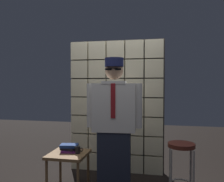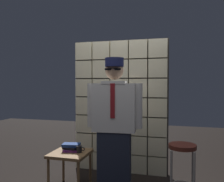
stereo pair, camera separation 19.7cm
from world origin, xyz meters
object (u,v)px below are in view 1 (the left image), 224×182
at_px(bar_stool, 181,158).
at_px(side_table, 68,158).
at_px(standing_person, 114,125).
at_px(book_stack, 69,148).
at_px(coffee_mug, 78,150).

bearing_deg(bar_stool, side_table, -179.59).
bearing_deg(standing_person, side_table, 167.59).
xyz_separation_m(side_table, book_stack, (-0.01, 0.06, 0.12)).
height_order(bar_stool, coffee_mug, bar_stool).
height_order(standing_person, coffee_mug, standing_person).
xyz_separation_m(standing_person, bar_stool, (0.85, 0.11, -0.40)).
relative_size(bar_stool, coffee_mug, 5.83).
bearing_deg(book_stack, coffee_mug, -18.51).
relative_size(standing_person, side_table, 3.49).
bearing_deg(standing_person, bar_stool, 2.87).
distance_m(bar_stool, side_table, 1.53).
bearing_deg(standing_person, coffee_mug, 164.27).
bearing_deg(bar_stool, coffee_mug, 179.91).
bearing_deg(side_table, coffee_mug, 5.64).
distance_m(side_table, book_stack, 0.13).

